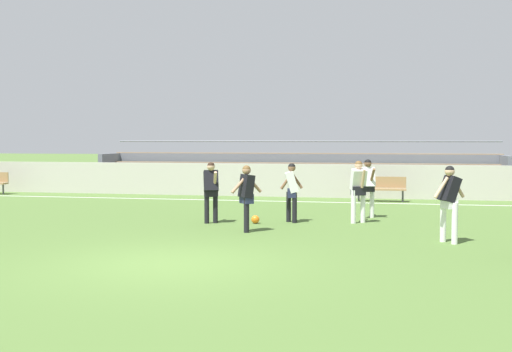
{
  "coord_description": "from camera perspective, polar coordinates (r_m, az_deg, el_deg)",
  "views": [
    {
      "loc": [
        3.82,
        -10.82,
        2.25
      ],
      "look_at": [
        0.12,
        7.38,
        1.18
      ],
      "focal_mm": 44.46,
      "sensor_mm": 36.0,
      "label": 1
    }
  ],
  "objects": [
    {
      "name": "player_dark_trailing_run",
      "position": [
        14.35,
        17.0,
        -1.82
      ],
      "size": [
        0.71,
        0.52,
        1.68
      ],
      "color": "white",
      "rests_on": "ground"
    },
    {
      "name": "player_white_on_ball",
      "position": [
        17.16,
        3.23,
        -1.04
      ],
      "size": [
        0.58,
        0.47,
        1.61
      ],
      "color": "black",
      "rests_on": "ground"
    },
    {
      "name": "bleacher_stand",
      "position": [
        26.92,
        3.59,
        0.46
      ],
      "size": [
        16.99,
        2.44,
        2.19
      ],
      "color": "#897051",
      "rests_on": "ground"
    },
    {
      "name": "field_line_sideline",
      "position": [
        23.07,
        1.9,
        -2.28
      ],
      "size": [
        44.0,
        0.12,
        0.01
      ],
      "primitive_type": "cube",
      "color": "white",
      "rests_on": "ground"
    },
    {
      "name": "soccer_ball",
      "position": [
        16.99,
        -0.06,
        -3.93
      ],
      "size": [
        0.22,
        0.22,
        0.22
      ],
      "primitive_type": "sphere",
      "color": "orange",
      "rests_on": "ground"
    },
    {
      "name": "ground_plane",
      "position": [
        11.7,
        -7.89,
        -7.82
      ],
      "size": [
        160.0,
        160.0,
        0.0
      ],
      "primitive_type": "plane",
      "color": "#4C6B30"
    },
    {
      "name": "bench_far_right",
      "position": [
        23.34,
        11.16,
        -0.94
      ],
      "size": [
        1.8,
        0.4,
        0.9
      ],
      "color": "#99754C",
      "rests_on": "ground"
    },
    {
      "name": "player_dark_overlapping",
      "position": [
        17.01,
        -4.07,
        -1.0
      ],
      "size": [
        0.49,
        0.61,
        1.64
      ],
      "color": "black",
      "rests_on": "ground"
    },
    {
      "name": "player_white_wide_left",
      "position": [
        17.22,
        9.2,
        -0.9
      ],
      "size": [
        0.49,
        0.58,
        1.68
      ],
      "color": "white",
      "rests_on": "ground"
    },
    {
      "name": "player_dark_wide_right",
      "position": [
        15.38,
        -0.86,
        -1.5
      ],
      "size": [
        0.7,
        0.52,
        1.63
      ],
      "color": "black",
      "rests_on": "ground"
    },
    {
      "name": "player_white_deep_cover",
      "position": [
        18.35,
        10.01,
        -0.63
      ],
      "size": [
        0.46,
        0.72,
        1.68
      ],
      "color": "white",
      "rests_on": "ground"
    },
    {
      "name": "sideline_wall",
      "position": [
        24.84,
        2.61,
        -0.39
      ],
      "size": [
        48.0,
        0.16,
        1.29
      ],
      "primitive_type": "cube",
      "color": "#BCB7AD",
      "rests_on": "ground"
    }
  ]
}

